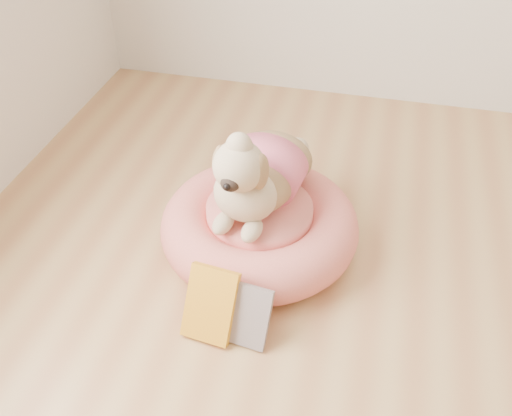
% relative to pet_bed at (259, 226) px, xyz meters
% --- Properties ---
extents(pet_bed, '(0.67, 0.67, 0.17)m').
position_rel_pet_bed_xyz_m(pet_bed, '(0.00, 0.00, 0.00)').
color(pet_bed, '#D25D52').
rests_on(pet_bed, floor).
extents(dog, '(0.39, 0.52, 0.35)m').
position_rel_pet_bed_xyz_m(dog, '(-0.01, 0.01, 0.27)').
color(dog, brown).
rests_on(dog, pet_bed).
extents(book_yellow, '(0.16, 0.15, 0.20)m').
position_rel_pet_bed_xyz_m(book_yellow, '(-0.05, -0.39, 0.02)').
color(book_yellow, yellow).
rests_on(book_yellow, floor).
extents(book_white, '(0.13, 0.12, 0.17)m').
position_rel_pet_bed_xyz_m(book_white, '(0.06, -0.39, 0.00)').
color(book_white, white).
rests_on(book_white, floor).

